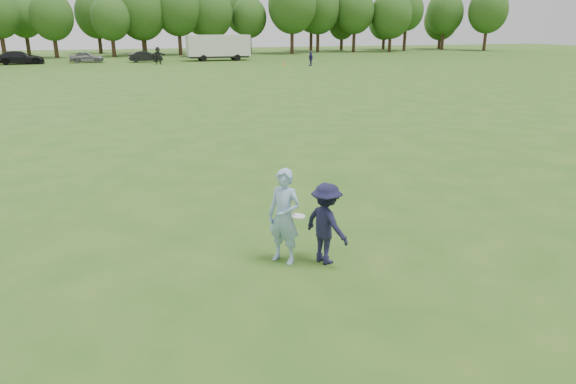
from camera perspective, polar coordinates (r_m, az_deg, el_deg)
name	(u,v)px	position (r m, az deg, el deg)	size (l,w,h in m)	color
ground	(276,268)	(9.73, -1.33, -8.43)	(200.00, 200.00, 0.00)	#275317
thrower	(284,216)	(9.64, -0.43, -2.73)	(0.67, 0.44, 1.84)	#84A9CD
defender	(326,224)	(9.68, 4.27, -3.52)	(1.02, 0.59, 1.58)	#171733
player_far_b	(311,59)	(59.81, 2.53, 14.59)	(0.93, 0.39, 1.58)	navy
player_far_d	(158,56)	(63.94, -14.24, 14.48)	(1.85, 0.59, 1.99)	black
car_d	(20,58)	(69.61, -27.63, 13.09)	(2.12, 5.22, 1.51)	black
car_e	(86,57)	(69.35, -21.49, 13.78)	(1.60, 3.99, 1.36)	slate
car_f	(146,57)	(68.28, -15.53, 14.30)	(1.41, 4.05, 1.33)	black
field_cone	(284,64)	(61.08, -0.49, 14.07)	(0.28, 0.28, 0.30)	orange
disc_in_play	(298,216)	(9.48, 1.16, -2.69)	(0.33, 0.32, 0.05)	white
cargo_trailer	(218,46)	(69.42, -7.75, 15.73)	(9.00, 2.75, 3.20)	silver
treeline	(140,12)	(85.41, -16.10, 18.64)	(130.35, 18.39, 11.74)	#332114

